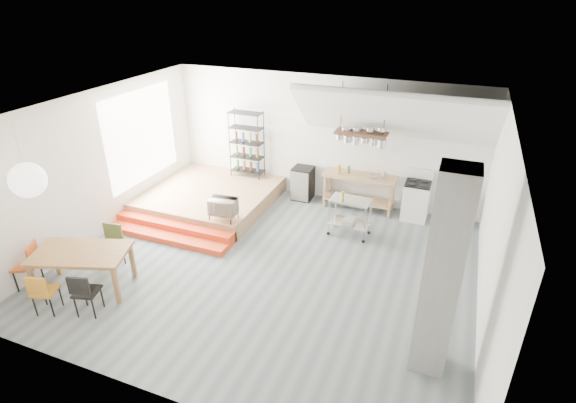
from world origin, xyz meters
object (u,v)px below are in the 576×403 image
at_px(dining_table, 81,256).
at_px(rolling_cart, 350,212).
at_px(stove, 416,200).
at_px(mini_fridge, 303,183).

bearing_deg(dining_table, rolling_cart, 23.62).
bearing_deg(rolling_cart, dining_table, -133.74).
bearing_deg(stove, rolling_cart, -133.09).
distance_m(stove, dining_table, 7.39).
bearing_deg(stove, mini_fridge, 179.13).
distance_m(stove, rolling_cart, 1.87).
xyz_separation_m(rolling_cart, mini_fridge, (-1.63, 1.41, -0.14)).
height_order(stove, rolling_cart, stove).
bearing_deg(rolling_cart, stove, 50.64).
distance_m(stove, mini_fridge, 2.91).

